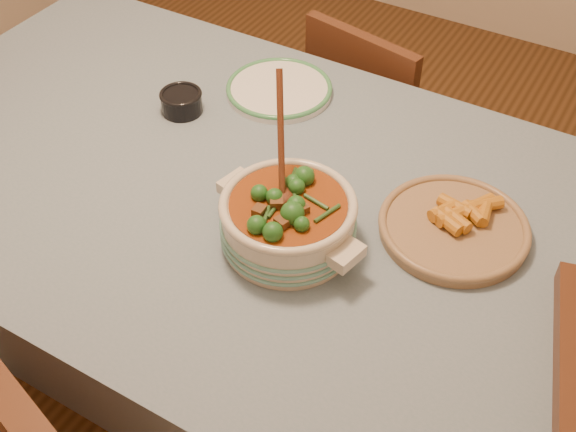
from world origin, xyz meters
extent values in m
plane|color=#422813|center=(0.00, 0.00, 0.00)|extent=(4.50, 4.50, 0.00)
cube|color=brown|center=(0.00, 0.00, 0.72)|extent=(1.60, 1.00, 0.05)
cube|color=gray|center=(0.00, 0.00, 0.75)|extent=(1.68, 1.08, 0.01)
cylinder|color=brown|center=(-0.73, 0.43, 0.35)|extent=(0.07, 0.07, 0.70)
cylinder|color=brown|center=(0.73, 0.43, 0.35)|extent=(0.07, 0.07, 0.70)
cylinder|color=beige|center=(0.26, -0.10, 0.81)|extent=(0.31, 0.31, 0.10)
torus|color=beige|center=(0.26, -0.10, 0.86)|extent=(0.27, 0.27, 0.02)
cube|color=beige|center=(0.41, -0.13, 0.82)|extent=(0.06, 0.08, 0.03)
cube|color=beige|center=(0.12, -0.06, 0.82)|extent=(0.06, 0.08, 0.03)
cylinder|color=#944115|center=(0.26, -0.10, 0.85)|extent=(0.23, 0.23, 0.02)
cylinder|color=white|center=(-0.02, 0.34, 0.77)|extent=(0.31, 0.31, 0.02)
torus|color=#419056|center=(-0.02, 0.34, 0.77)|extent=(0.27, 0.27, 0.01)
cylinder|color=black|center=(-0.18, 0.15, 0.78)|extent=(0.13, 0.13, 0.05)
torus|color=black|center=(-0.18, 0.15, 0.81)|extent=(0.10, 0.10, 0.01)
cylinder|color=black|center=(-0.18, 0.15, 0.80)|extent=(0.08, 0.08, 0.01)
cylinder|color=#997054|center=(0.54, 0.09, 0.77)|extent=(0.37, 0.37, 0.02)
torus|color=#997054|center=(0.54, 0.09, 0.78)|extent=(0.31, 0.31, 0.02)
cube|color=#542B19|center=(0.10, 0.80, 0.40)|extent=(0.44, 0.44, 0.04)
cube|color=#542B19|center=(0.07, 0.64, 0.60)|extent=(0.37, 0.11, 0.40)
cylinder|color=#542B19|center=(0.29, 0.93, 0.20)|extent=(0.04, 0.04, 0.40)
cylinder|color=#542B19|center=(-0.03, 0.99, 0.20)|extent=(0.04, 0.04, 0.40)
cylinder|color=#542B19|center=(0.23, 0.62, 0.20)|extent=(0.04, 0.04, 0.40)
cylinder|color=#542B19|center=(-0.09, 0.68, 0.20)|extent=(0.04, 0.04, 0.40)
cube|color=#542B19|center=(0.07, -0.68, 0.74)|extent=(0.46, 0.17, 0.50)
cube|color=#542B19|center=(0.82, -0.10, 0.60)|extent=(0.13, 0.37, 0.40)
cylinder|color=#542B19|center=(-0.92, 0.14, 0.25)|extent=(0.04, 0.04, 0.50)
camera|label=1|loc=(0.77, -0.96, 1.80)|focal=45.00mm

